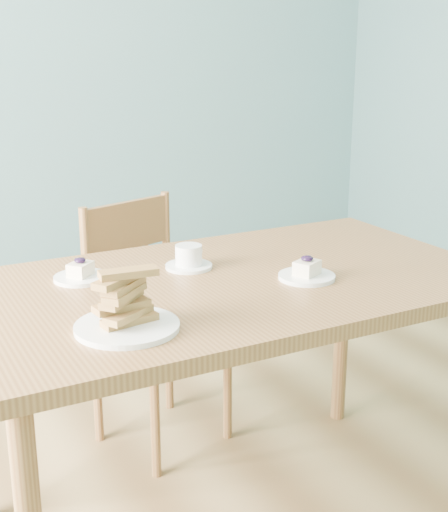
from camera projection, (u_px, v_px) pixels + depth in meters
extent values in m
cube|color=#A8854E|center=(207.00, 482.00, 2.33)|extent=(5.00, 5.00, 0.01)
cube|color=#649596|center=(7.00, 47.00, 4.05)|extent=(5.00, 0.01, 2.70)
cube|color=olive|center=(232.00, 285.00, 1.93)|extent=(1.43, 0.82, 0.04)
cylinder|color=olive|center=(342.00, 329.00, 2.63)|extent=(0.05, 0.05, 0.72)
cube|color=olive|center=(161.00, 336.00, 2.47)|extent=(0.48, 0.47, 0.04)
cylinder|color=olive|center=(155.00, 424.00, 2.31)|extent=(0.03, 0.03, 0.38)
cylinder|color=olive|center=(228.00, 389.00, 2.53)|extent=(0.03, 0.03, 0.38)
cylinder|color=olive|center=(97.00, 392.00, 2.52)|extent=(0.03, 0.03, 0.38)
cylinder|color=olive|center=(169.00, 362.00, 2.75)|extent=(0.03, 0.03, 0.38)
cylinder|color=olive|center=(86.00, 271.00, 2.39)|extent=(0.03, 0.03, 0.44)
cylinder|color=olive|center=(166.00, 250.00, 2.63)|extent=(0.03, 0.03, 0.44)
cube|color=olive|center=(127.00, 226.00, 2.47)|extent=(0.33, 0.12, 0.17)
cylinder|color=olive|center=(110.00, 290.00, 2.48)|extent=(0.01, 0.01, 0.26)
cylinder|color=olive|center=(129.00, 284.00, 2.54)|extent=(0.01, 0.01, 0.26)
cylinder|color=olive|center=(148.00, 279.00, 2.59)|extent=(0.01, 0.01, 0.26)
cylinder|color=white|center=(307.00, 277.00, 1.92)|extent=(0.15, 0.15, 0.01)
cube|color=#FFE8C3|center=(307.00, 268.00, 1.91)|extent=(0.08, 0.08, 0.04)
ellipsoid|color=black|center=(307.00, 258.00, 1.90)|extent=(0.03, 0.03, 0.01)
sphere|color=black|center=(309.00, 258.00, 1.91)|extent=(0.01, 0.01, 0.01)
sphere|color=black|center=(303.00, 258.00, 1.91)|extent=(0.01, 0.01, 0.01)
sphere|color=black|center=(310.00, 259.00, 1.90)|extent=(0.01, 0.01, 0.01)
cylinder|color=white|center=(81.00, 278.00, 1.91)|extent=(0.15, 0.15, 0.01)
cube|color=#FFE8C3|center=(81.00, 269.00, 1.91)|extent=(0.08, 0.08, 0.04)
ellipsoid|color=black|center=(80.00, 260.00, 1.90)|extent=(0.03, 0.03, 0.01)
sphere|color=black|center=(83.00, 260.00, 1.91)|extent=(0.01, 0.01, 0.01)
sphere|color=black|center=(77.00, 260.00, 1.90)|extent=(0.01, 0.01, 0.01)
sphere|color=black|center=(82.00, 261.00, 1.89)|extent=(0.01, 0.01, 0.01)
cylinder|color=white|center=(189.00, 266.00, 2.01)|extent=(0.13, 0.13, 0.01)
cylinder|color=white|center=(189.00, 255.00, 2.00)|extent=(0.10, 0.10, 0.06)
cylinder|color=#8E613F|center=(188.00, 247.00, 2.00)|extent=(0.06, 0.06, 0.00)
torus|color=white|center=(197.00, 252.00, 2.03)|extent=(0.04, 0.03, 0.04)
cylinder|color=white|center=(127.00, 327.00, 1.58)|extent=(0.23, 0.23, 0.01)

